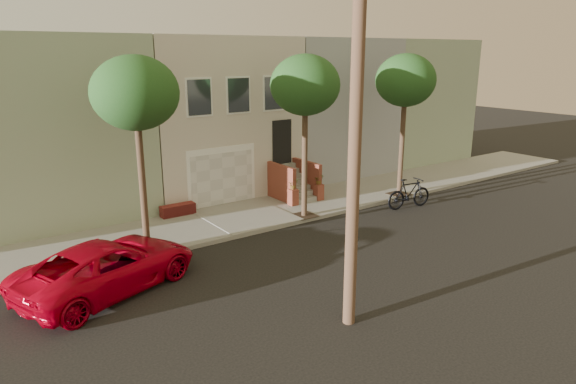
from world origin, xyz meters
TOP-DOWN VIEW (x-y plane):
  - ground at (0.00, 0.00)m, footprint 90.00×90.00m
  - sidewalk at (0.00, 5.35)m, footprint 40.00×3.70m
  - house_row at (0.00, 11.19)m, footprint 33.10×11.70m
  - tree_left at (-5.50, 3.90)m, footprint 2.70×2.57m
  - tree_mid at (1.00, 3.90)m, footprint 2.70×2.57m
  - tree_right at (6.50, 3.90)m, footprint 2.70×2.57m
  - pickup_truck at (-7.29, 2.07)m, footprint 5.69×4.02m
  - motorcycle at (5.57, 2.49)m, footprint 2.27×0.96m

SIDE VIEW (x-z plane):
  - ground at x=0.00m, z-range 0.00..0.00m
  - sidewalk at x=0.00m, z-range 0.00..0.15m
  - motorcycle at x=5.57m, z-range 0.00..1.32m
  - pickup_truck at x=-7.29m, z-range 0.00..1.44m
  - house_row at x=0.00m, z-range 0.14..7.14m
  - tree_left at x=-5.50m, z-range 2.11..8.41m
  - tree_mid at x=1.00m, z-range 2.11..8.41m
  - tree_right at x=6.50m, z-range 2.11..8.41m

